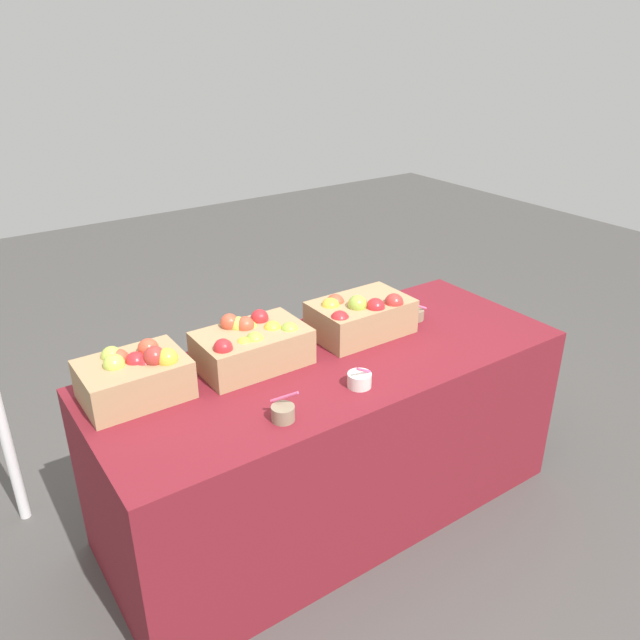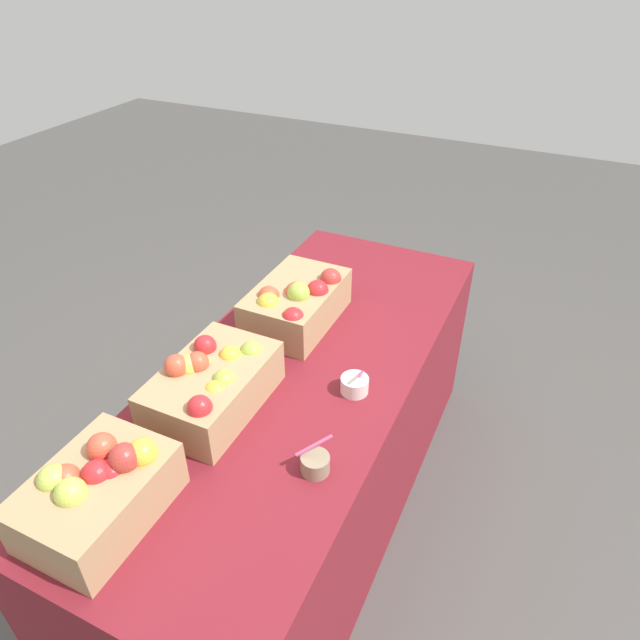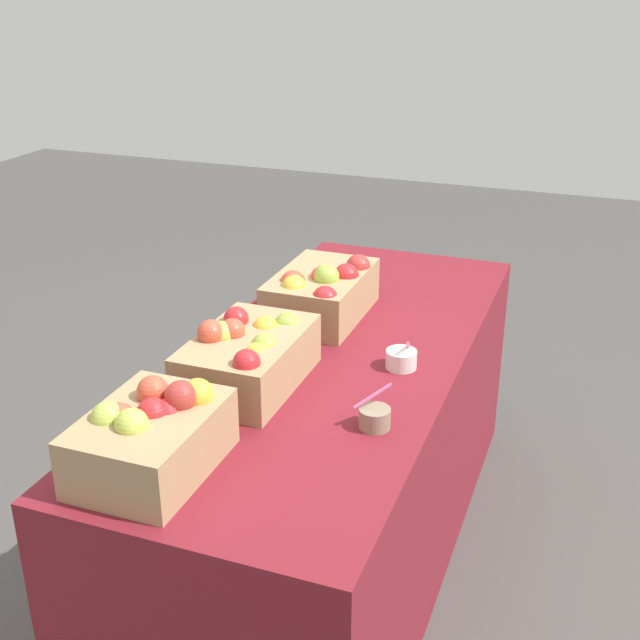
{
  "view_description": "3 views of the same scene",
  "coord_description": "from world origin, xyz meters",
  "px_view_note": "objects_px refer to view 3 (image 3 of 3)",
  "views": [
    {
      "loc": [
        -1.26,
        -1.74,
        1.92
      ],
      "look_at": [
        -0.09,
        -0.05,
        0.95
      ],
      "focal_mm": 35.04,
      "sensor_mm": 36.0,
      "label": 1
    },
    {
      "loc": [
        -1.31,
        -0.7,
        1.95
      ],
      "look_at": [
        0.19,
        0.01,
        0.8
      ],
      "focal_mm": 32.12,
      "sensor_mm": 36.0,
      "label": 2
    },
    {
      "loc": [
        -2.07,
        -0.74,
        1.79
      ],
      "look_at": [
        -0.09,
        0.0,
        0.87
      ],
      "focal_mm": 46.29,
      "sensor_mm": 36.0,
      "label": 3
    }
  ],
  "objects_px": {
    "sample_bowl_near": "(358,280)",
    "sample_bowl_far": "(401,359)",
    "apple_crate_left": "(152,435)",
    "sample_bowl_mid": "(375,417)",
    "apple_crate_right": "(322,292)",
    "apple_crate_middle": "(248,356)"
  },
  "relations": [
    {
      "from": "apple_crate_right",
      "to": "sample_bowl_far",
      "type": "height_order",
      "value": "apple_crate_right"
    },
    {
      "from": "apple_crate_right",
      "to": "sample_bowl_near",
      "type": "xyz_separation_m",
      "value": [
        0.29,
        -0.03,
        -0.06
      ]
    },
    {
      "from": "apple_crate_right",
      "to": "sample_bowl_near",
      "type": "distance_m",
      "value": 0.3
    },
    {
      "from": "apple_crate_middle",
      "to": "apple_crate_right",
      "type": "bearing_deg",
      "value": -2.85
    },
    {
      "from": "apple_crate_middle",
      "to": "apple_crate_right",
      "type": "xyz_separation_m",
      "value": [
        0.5,
        -0.02,
        0.0
      ]
    },
    {
      "from": "apple_crate_left",
      "to": "sample_bowl_far",
      "type": "relative_size",
      "value": 3.65
    },
    {
      "from": "apple_crate_left",
      "to": "sample_bowl_mid",
      "type": "distance_m",
      "value": 0.54
    },
    {
      "from": "sample_bowl_near",
      "to": "sample_bowl_mid",
      "type": "xyz_separation_m",
      "value": [
        -0.89,
        -0.34,
        0.0
      ]
    },
    {
      "from": "apple_crate_left",
      "to": "apple_crate_right",
      "type": "distance_m",
      "value": 0.94
    },
    {
      "from": "apple_crate_left",
      "to": "sample_bowl_near",
      "type": "height_order",
      "value": "apple_crate_left"
    },
    {
      "from": "apple_crate_middle",
      "to": "sample_bowl_far",
      "type": "relative_size",
      "value": 4.23
    },
    {
      "from": "apple_crate_left",
      "to": "apple_crate_middle",
      "type": "height_order",
      "value": "apple_crate_left"
    },
    {
      "from": "sample_bowl_near",
      "to": "apple_crate_middle",
      "type": "bearing_deg",
      "value": 176.38
    },
    {
      "from": "apple_crate_right",
      "to": "sample_bowl_near",
      "type": "height_order",
      "value": "apple_crate_right"
    },
    {
      "from": "apple_crate_right",
      "to": "apple_crate_left",
      "type": "bearing_deg",
      "value": 176.92
    },
    {
      "from": "apple_crate_left",
      "to": "apple_crate_right",
      "type": "relative_size",
      "value": 0.87
    },
    {
      "from": "sample_bowl_near",
      "to": "sample_bowl_far",
      "type": "relative_size",
      "value": 0.99
    },
    {
      "from": "sample_bowl_near",
      "to": "sample_bowl_far",
      "type": "distance_m",
      "value": 0.64
    },
    {
      "from": "sample_bowl_mid",
      "to": "apple_crate_left",
      "type": "bearing_deg",
      "value": 129.75
    },
    {
      "from": "apple_crate_left",
      "to": "sample_bowl_far",
      "type": "distance_m",
      "value": 0.79
    },
    {
      "from": "sample_bowl_near",
      "to": "apple_crate_left",
      "type": "bearing_deg",
      "value": 176.48
    },
    {
      "from": "sample_bowl_near",
      "to": "apple_crate_right",
      "type": "bearing_deg",
      "value": 175.07
    }
  ]
}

